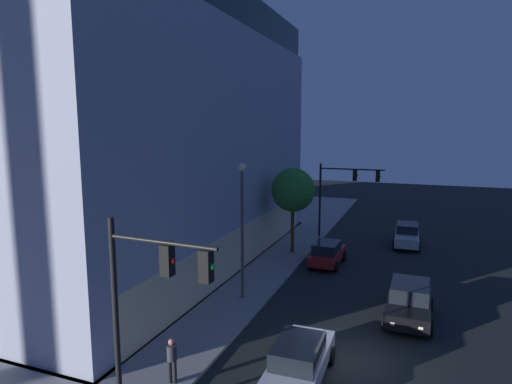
{
  "coord_description": "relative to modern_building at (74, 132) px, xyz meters",
  "views": [
    {
      "loc": [
        -16.47,
        -2.16,
        9.36
      ],
      "look_at": [
        4.64,
        5.89,
        5.98
      ],
      "focal_mm": 30.1,
      "sensor_mm": 36.0,
      "label": 1
    }
  ],
  "objects": [
    {
      "name": "sidewalk_tree",
      "position": [
        4.36,
        -16.03,
        -4.23
      ],
      "size": [
        3.22,
        3.22,
        6.32
      ],
      "color": "#47331E",
      "rests_on": "sidewalk_corner"
    },
    {
      "name": "car_white",
      "position": [
        -11.26,
        -20.82,
        -8.22
      ],
      "size": [
        4.73,
        2.1,
        1.64
      ],
      "color": "silver",
      "rests_on": "ground"
    },
    {
      "name": "car_red",
      "position": [
        2.73,
        -19.01,
        -8.22
      ],
      "size": [
        4.3,
        2.1,
        1.65
      ],
      "color": "maroon",
      "rests_on": "ground"
    },
    {
      "name": "street_lamp_sidewalk",
      "position": [
        -5.04,
        -15.92,
        -4.23
      ],
      "size": [
        0.44,
        0.44,
        7.39
      ],
      "color": "#444444",
      "rests_on": "sidewalk_corner"
    },
    {
      "name": "traffic_light_far_corner",
      "position": [
        9.82,
        -18.83,
        -4.43
      ],
      "size": [
        0.34,
        5.28,
        6.28
      ],
      "color": "black",
      "rests_on": "sidewalk_corner"
    },
    {
      "name": "modern_building",
      "position": [
        0.0,
        0.0,
        0.0
      ],
      "size": [
        29.04,
        28.26,
        18.27
      ],
      "color": "#4C4C51",
      "rests_on": "ground"
    },
    {
      "name": "car_black",
      "position": [
        -4.23,
        -24.5,
        -8.16
      ],
      "size": [
        4.7,
        2.3,
        1.76
      ],
      "color": "black",
      "rests_on": "ground"
    },
    {
      "name": "pedestrian_waiting",
      "position": [
        -13.28,
        -16.6,
        -7.9
      ],
      "size": [
        0.36,
        0.36,
        1.7
      ],
      "color": "black",
      "rests_on": "sidewalk_corner"
    },
    {
      "name": "traffic_light_near_corner",
      "position": [
        -15.68,
        -17.44,
        -4.37
      ],
      "size": [
        0.44,
        3.7,
        6.58
      ],
      "color": "black",
      "rests_on": "sidewalk_corner"
    },
    {
      "name": "car_silver",
      "position": [
        9.9,
        -23.97,
        -8.18
      ],
      "size": [
        4.81,
        2.09,
        1.74
      ],
      "color": "#B7BABF",
      "rests_on": "ground"
    },
    {
      "name": "ground_plane",
      "position": [
        -9.23,
        -22.43,
        -9.07
      ],
      "size": [
        120.0,
        120.0,
        0.0
      ],
      "primitive_type": "plane",
      "color": "black"
    }
  ]
}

